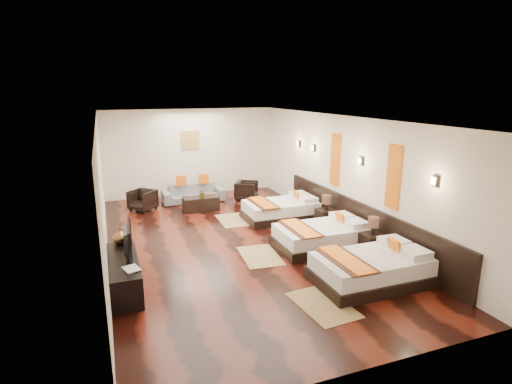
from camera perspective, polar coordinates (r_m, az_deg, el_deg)
name	(u,v)px	position (r m, az deg, el deg)	size (l,w,h in m)	color
floor	(235,242)	(9.42, -2.90, -7.00)	(5.50, 9.50, 0.01)	black
ceiling	(234,118)	(8.81, -3.13, 10.25)	(5.50, 9.50, 0.01)	white
back_wall	(190,152)	(13.54, -9.16, 5.49)	(5.50, 0.01, 2.80)	silver
left_wall	(102,193)	(8.62, -20.71, -0.18)	(0.01, 9.50, 2.80)	silver
right_wall	(342,174)	(10.17, 11.93, 2.51)	(0.01, 9.50, 2.80)	silver
headboard_panel	(357,221)	(9.74, 13.96, -3.89)	(0.08, 6.60, 0.90)	black
bed_near	(372,268)	(7.75, 15.90, -10.22)	(2.05, 1.29, 0.78)	black
bed_mid	(322,236)	(9.14, 9.22, -6.11)	(1.99, 1.25, 0.76)	black
bed_far	(281,210)	(11.00, 3.57, -2.48)	(1.96, 1.23, 0.75)	black
nightstand_a	(372,242)	(8.92, 15.91, -6.76)	(0.43, 0.43, 0.84)	black
nightstand_b	(326,216)	(10.42, 9.71, -3.37)	(0.43, 0.43, 0.84)	black
jute_mat_near	(323,305)	(6.94, 9.31, -15.31)	(0.75, 1.20, 0.01)	#997B4E
jute_mat_mid	(260,256)	(8.65, 0.56, -8.91)	(0.75, 1.20, 0.01)	#997B4E
jute_mat_far	(233,220)	(10.94, -3.18, -3.93)	(0.75, 1.20, 0.01)	#997B4E
tv_console	(124,274)	(7.61, -17.96, -10.80)	(0.50, 1.80, 0.55)	black
tv	(124,240)	(7.56, -17.97, -6.44)	(0.97, 0.13, 0.56)	black
book	(125,271)	(7.00, -17.90, -10.43)	(0.23, 0.31, 0.03)	black
figurine	(120,236)	(8.16, -18.48, -5.89)	(0.29, 0.29, 0.30)	brown
sofa	(193,193)	(12.84, -8.80, -0.10)	(1.88, 0.74, 0.55)	slate
armchair_left	(143,200)	(12.19, -15.57, -1.10)	(0.64, 0.66, 0.60)	black
armchair_right	(247,191)	(12.85, -1.33, 0.19)	(0.64, 0.66, 0.60)	black
coffee_table	(201,204)	(11.86, -7.72, -1.62)	(1.00, 0.50, 0.40)	black
table_plant	(202,193)	(11.74, -7.53, -0.11)	(0.23, 0.20, 0.26)	#305C1E
orange_panel_a	(394,177)	(8.59, 18.69, 2.01)	(0.04, 0.40, 1.30)	#D86014
orange_panel_b	(335,160)	(10.35, 11.04, 4.45)	(0.04, 0.40, 1.30)	#D86014
sconce_near	(435,181)	(7.75, 23.71, 1.43)	(0.07, 0.12, 0.18)	black
sconce_mid	(361,161)	(9.41, 14.44, 4.24)	(0.07, 0.12, 0.18)	black
sconce_far	(313,148)	(11.26, 8.04, 6.11)	(0.07, 0.12, 0.18)	black
sconce_lounge	(299,144)	(12.05, 5.99, 6.69)	(0.07, 0.12, 0.18)	black
gold_artwork	(190,140)	(13.47, -9.21, 7.16)	(0.60, 0.04, 0.60)	#AD873F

